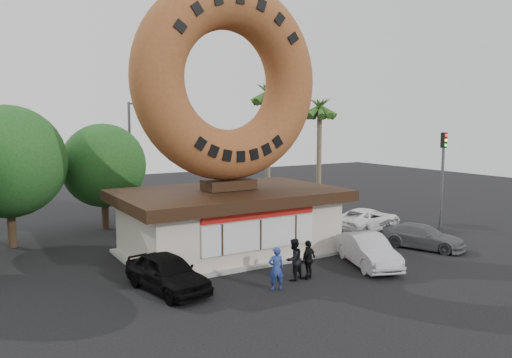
{
  "coord_description": "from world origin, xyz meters",
  "views": [
    {
      "loc": [
        -11.92,
        -16.32,
        6.81
      ],
      "look_at": [
        0.42,
        4.0,
        4.01
      ],
      "focal_mm": 35.0,
      "sensor_mm": 36.0,
      "label": 1
    }
  ],
  "objects": [
    {
      "name": "giant_donut",
      "position": [
        0.0,
        6.0,
        8.8
      ],
      "size": [
        9.99,
        2.55,
        9.99
      ],
      "primitive_type": "torus",
      "rotation": [
        1.57,
        0.0,
        0.0
      ],
      "color": "#954F2B",
      "rests_on": "donut_shop"
    },
    {
      "name": "street_lamp",
      "position": [
        -1.86,
        16.0,
        4.48
      ],
      "size": [
        2.11,
        0.2,
        8.0
      ],
      "color": "#59595E",
      "rests_on": "ground"
    },
    {
      "name": "palm_near",
      "position": [
        7.5,
        14.0,
        8.41
      ],
      "size": [
        2.6,
        2.6,
        9.75
      ],
      "color": "#726651",
      "rests_on": "ground"
    },
    {
      "name": "person_center",
      "position": [
        0.23,
        0.58,
        0.9
      ],
      "size": [
        1.02,
        0.88,
        1.81
      ],
      "primitive_type": "imported",
      "rotation": [
        0.0,
        0.0,
        3.39
      ],
      "color": "black",
      "rests_on": "ground"
    },
    {
      "name": "tree_mid",
      "position": [
        -4.0,
        15.0,
        4.02
      ],
      "size": [
        5.2,
        5.2,
        6.63
      ],
      "color": "#473321",
      "rests_on": "ground"
    },
    {
      "name": "car_black",
      "position": [
        -4.9,
        2.1,
        0.76
      ],
      "size": [
        2.55,
        4.7,
        1.52
      ],
      "primitive_type": "imported",
      "rotation": [
        0.0,
        0.0,
        0.18
      ],
      "color": "black",
      "rests_on": "ground"
    },
    {
      "name": "car_white",
      "position": [
        9.89,
        6.22,
        0.69
      ],
      "size": [
        5.28,
        3.18,
        1.37
      ],
      "primitive_type": "imported",
      "rotation": [
        0.0,
        0.0,
        1.76
      ],
      "color": "white",
      "rests_on": "ground"
    },
    {
      "name": "person_left",
      "position": [
        -1.12,
        -0.09,
        0.89
      ],
      "size": [
        0.73,
        0.57,
        1.78
      ],
      "primitive_type": "imported",
      "rotation": [
        0.0,
        0.0,
        2.89
      ],
      "color": "navy",
      "rests_on": "ground"
    },
    {
      "name": "ground",
      "position": [
        0.0,
        0.0,
        0.0
      ],
      "size": [
        90.0,
        90.0,
        0.0
      ],
      "primitive_type": "plane",
      "color": "black",
      "rests_on": "ground"
    },
    {
      "name": "traffic_signal",
      "position": [
        14.0,
        3.99,
        3.87
      ],
      "size": [
        0.3,
        0.38,
        6.07
      ],
      "color": "#59595E",
      "rests_on": "ground"
    },
    {
      "name": "tree_west",
      "position": [
        -9.5,
        13.0,
        4.64
      ],
      "size": [
        6.0,
        6.0,
        7.65
      ],
      "color": "#473321",
      "rests_on": "ground"
    },
    {
      "name": "person_right",
      "position": [
        0.87,
        0.39,
        0.85
      ],
      "size": [
        1.08,
        0.75,
        1.7
      ],
      "primitive_type": "imported",
      "rotation": [
        0.0,
        0.0,
        3.52
      ],
      "color": "black",
      "rests_on": "ground"
    },
    {
      "name": "car_silver",
      "position": [
        4.43,
        0.48,
        0.74
      ],
      "size": [
        2.96,
        4.74,
        1.48
      ],
      "primitive_type": "imported",
      "rotation": [
        0.0,
        0.0,
        -0.34
      ],
      "color": "#ADACB2",
      "rests_on": "ground"
    },
    {
      "name": "car_grey",
      "position": [
        9.29,
        1.37,
        0.63
      ],
      "size": [
        3.35,
        4.7,
        1.27
      ],
      "primitive_type": "imported",
      "rotation": [
        0.0,
        0.0,
        0.41
      ],
      "color": "#5B5D60",
      "rests_on": "ground"
    },
    {
      "name": "donut_shop",
      "position": [
        0.0,
        5.98,
        1.77
      ],
      "size": [
        11.2,
        7.2,
        3.8
      ],
      "color": "beige",
      "rests_on": "ground"
    },
    {
      "name": "palm_far",
      "position": [
        11.0,
        12.5,
        7.48
      ],
      "size": [
        2.6,
        2.6,
        8.75
      ],
      "color": "#726651",
      "rests_on": "ground"
    }
  ]
}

